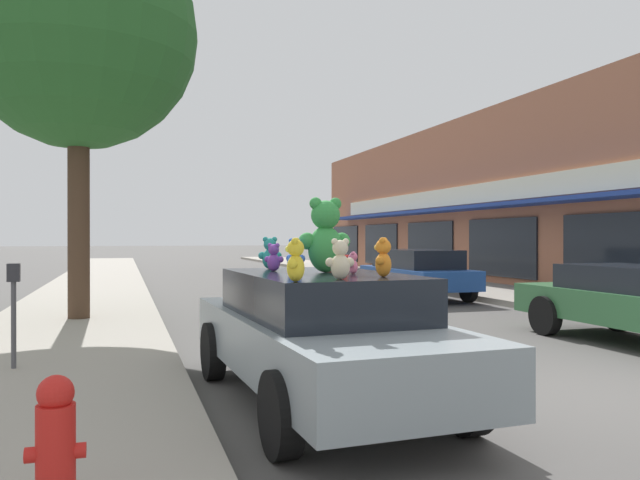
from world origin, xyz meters
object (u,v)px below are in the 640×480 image
object	(u,v)px
teddy_bear_pink	(353,263)
teddy_bear_brown	(330,260)
teddy_bear_purple	(274,258)
fire_hydrant	(56,443)
teddy_bear_orange	(383,258)
parked_car_far_right	(417,271)
teddy_bear_teal	(270,253)
street_tree	(78,32)
teddy_bear_red	(340,256)
teddy_bear_cream	(340,260)
teddy_bear_yellow	(295,261)
plush_art_car	(319,332)
parking_meter	(14,301)
teddy_bear_blue	(295,256)
teddy_bear_giant	(325,236)

from	to	relation	value
teddy_bear_pink	teddy_bear_brown	world-z (taller)	teddy_bear_brown
teddy_bear_purple	fire_hydrant	bearing A→B (deg)	91.55
teddy_bear_orange	parked_car_far_right	size ratio (longest dim) A/B	0.09
teddy_bear_teal	parked_car_far_right	bearing A→B (deg)	-111.50
teddy_bear_teal	teddy_bear_purple	distance (m)	0.49
teddy_bear_brown	street_tree	distance (m)	8.18
teddy_bear_red	street_tree	xyz separation A→B (m)	(-3.16, 6.54, 4.25)
teddy_bear_orange	teddy_bear_red	size ratio (longest dim) A/B	1.11
teddy_bear_cream	teddy_bear_brown	bearing A→B (deg)	-100.61
teddy_bear_yellow	teddy_bear_red	size ratio (longest dim) A/B	1.10
fire_hydrant	teddy_bear_yellow	bearing A→B (deg)	34.02
plush_art_car	parking_meter	distance (m)	3.84
teddy_bear_purple	teddy_bear_blue	world-z (taller)	teddy_bear_blue
teddy_bear_orange	plush_art_car	bearing A→B (deg)	-119.75
parked_car_far_right	teddy_bear_orange	bearing A→B (deg)	-117.88
teddy_bear_purple	teddy_bear_teal	bearing A→B (deg)	-61.88
teddy_bear_pink	teddy_bear_brown	size ratio (longest dim) A/B	0.99
teddy_bear_yellow	street_tree	size ratio (longest dim) A/B	0.05
plush_art_car	teddy_bear_red	xyz separation A→B (m)	(0.36, 0.33, 0.78)
teddy_bear_orange	fire_hydrant	distance (m)	3.30
teddy_bear_orange	teddy_bear_pink	world-z (taller)	teddy_bear_orange
teddy_bear_pink	teddy_bear_yellow	bearing A→B (deg)	-15.55
teddy_bear_pink	teddy_bear_brown	xyz separation A→B (m)	(0.06, 0.93, 0.00)
teddy_bear_orange	teddy_bear_pink	size ratio (longest dim) A/B	1.63
teddy_bear_orange	teddy_bear_brown	world-z (taller)	teddy_bear_orange
teddy_bear_blue	parked_car_far_right	bearing A→B (deg)	-58.43
teddy_bear_red	teddy_bear_blue	size ratio (longest dim) A/B	0.93
teddy_bear_giant	teddy_bear_yellow	distance (m)	1.48
parked_car_far_right	street_tree	bearing A→B (deg)	-161.28
teddy_bear_cream	fire_hydrant	bearing A→B (deg)	36.04
teddy_bear_giant	teddy_bear_purple	bearing A→B (deg)	-39.64
teddy_bear_yellow	teddy_bear_blue	xyz separation A→B (m)	(0.33, 1.23, -0.00)
teddy_bear_giant	teddy_bear_yellow	size ratio (longest dim) A/B	2.16
teddy_bear_orange	parked_car_far_right	bearing A→B (deg)	-173.39
teddy_bear_pink	street_tree	bearing A→B (deg)	-128.61
teddy_bear_giant	teddy_bear_pink	bearing A→B (deg)	111.86
teddy_bear_orange	teddy_bear_cream	xyz separation A→B (m)	(-0.51, -0.21, -0.00)
teddy_bear_teal	teddy_bear_blue	xyz separation A→B (m)	(0.06, -0.91, -0.01)
teddy_bear_teal	teddy_bear_brown	distance (m)	0.72
teddy_bear_teal	teddy_bear_pink	xyz separation A→B (m)	(0.59, -1.24, -0.07)
teddy_bear_yellow	teddy_bear_teal	size ratio (longest dim) A/B	0.97
teddy_bear_cream	street_tree	size ratio (longest dim) A/B	0.05
plush_art_car	teddy_bear_pink	xyz separation A→B (m)	(0.28, -0.27, 0.73)
teddy_bear_orange	teddy_bear_brown	size ratio (longest dim) A/B	1.62
teddy_bear_orange	teddy_bear_purple	xyz separation A→B (m)	(-0.76, 1.29, -0.03)
teddy_bear_red	parking_meter	bearing A→B (deg)	-25.23
teddy_bear_giant	teddy_bear_red	world-z (taller)	teddy_bear_giant
teddy_bear_red	street_tree	size ratio (longest dim) A/B	0.04
teddy_bear_orange	parking_meter	size ratio (longest dim) A/B	0.30
teddy_bear_cream	teddy_bear_brown	world-z (taller)	teddy_bear_cream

